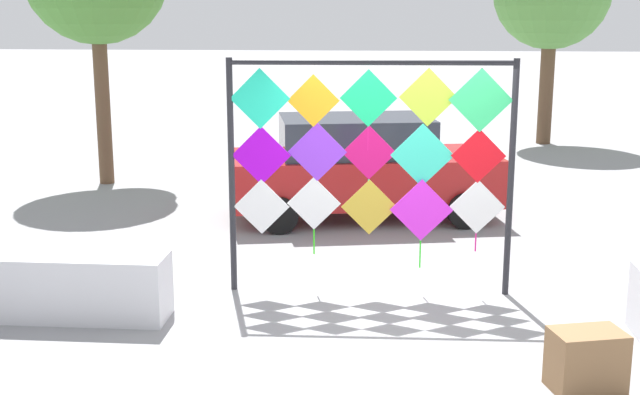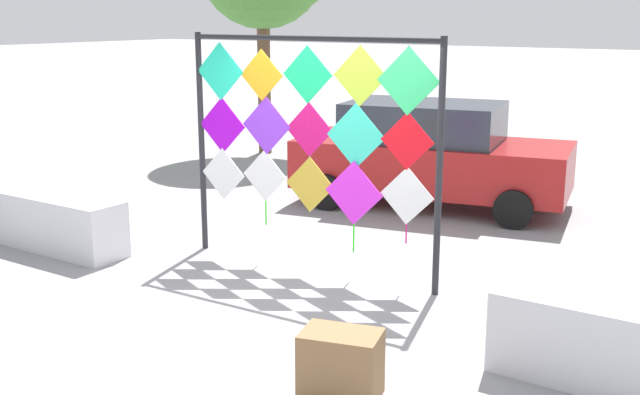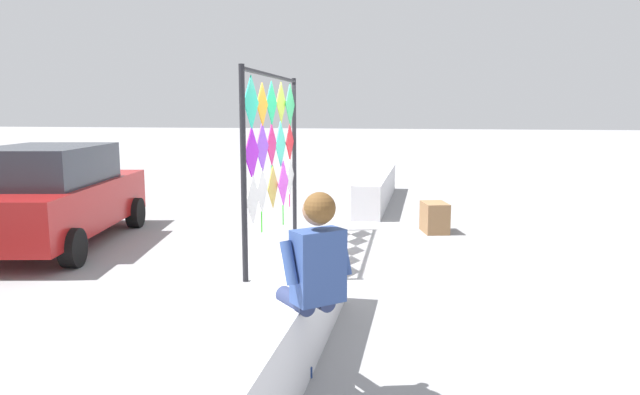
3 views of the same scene
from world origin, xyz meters
name	(u,v)px [view 2 (image 2 of 3)]	position (x,y,z in m)	size (l,w,h in m)	color
ground	(295,292)	(0.00, 0.00, 0.00)	(120.00, 120.00, 0.00)	gray
kite_display_rack	(309,128)	(-0.29, 0.71, 1.61)	(3.13, 0.16, 2.61)	#232328
parked_car	(430,154)	(-0.49, 4.21, 0.78)	(4.23, 2.49, 1.54)	maroon
cardboard_box_large	(341,365)	(1.58, -1.63, 0.26)	(0.59, 0.39, 0.52)	olive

